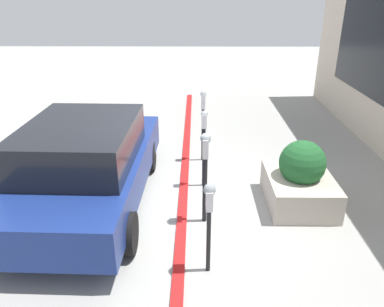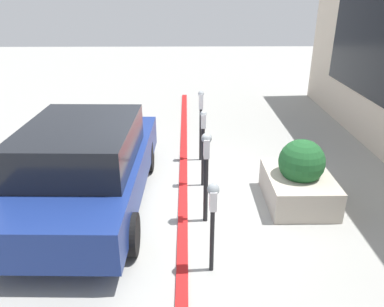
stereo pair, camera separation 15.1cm
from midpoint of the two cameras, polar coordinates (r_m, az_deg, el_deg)
name	(u,v)px [view 2 (the right image)]	position (r m, az deg, el deg)	size (l,w,h in m)	color
ground_plane	(187,201)	(6.90, -1.32, -7.29)	(40.00, 40.00, 0.00)	#999993
curb_strip	(183,200)	(6.89, -1.99, -7.15)	(14.73, 0.16, 0.04)	red
parking_meter_nearest	(213,208)	(4.84, 2.29, -8.34)	(0.19, 0.16, 1.35)	black
parking_meter_second	(206,163)	(5.86, 1.44, -1.40)	(0.19, 0.16, 1.56)	black
parking_meter_middle	(203,137)	(7.01, 1.10, 2.59)	(0.14, 0.12, 1.53)	black
parking_meter_fourth	(201,114)	(8.12, 0.83, 6.10)	(0.15, 0.13, 1.59)	black
planter_box	(299,179)	(6.91, 15.45, -3.77)	(1.44, 1.13, 1.20)	#B2A899
parked_car_front	(86,165)	(6.66, -16.51, -1.69)	(4.47, 2.07, 1.58)	navy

